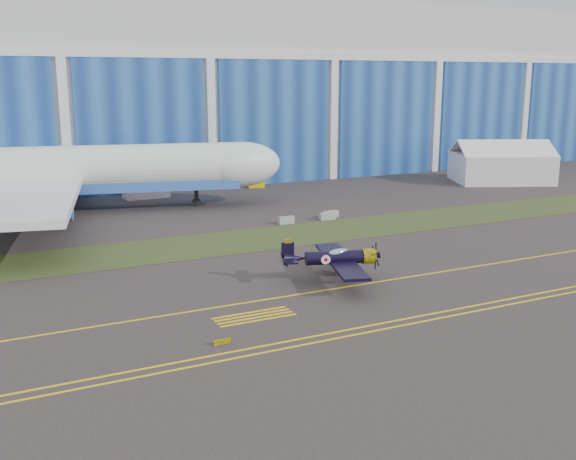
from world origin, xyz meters
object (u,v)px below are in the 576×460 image
warbird (335,257)px  tent (501,161)px  shipping_container (146,188)px  jetliner (40,118)px  tug (256,183)px

warbird → tent: size_ratio=0.75×
shipping_container → warbird: bearing=-87.0°
warbird → shipping_container: (-3.79, 47.68, -0.63)m
jetliner → tent: size_ratio=4.38×
shipping_container → tent: bearing=-12.7°
tent → shipping_container: size_ratio=2.87×
jetliner → tug: bearing=24.6°
warbird → jetliner: bearing=130.8°
tug → warbird: bearing=-89.9°
warbird → shipping_container: bearing=112.1°
warbird → tug: size_ratio=5.53×
jetliner → shipping_container: bearing=32.4°
tent → tug: bearing=-173.9°
warbird → tent: tent is taller
tent → jetliner: bearing=-160.5°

